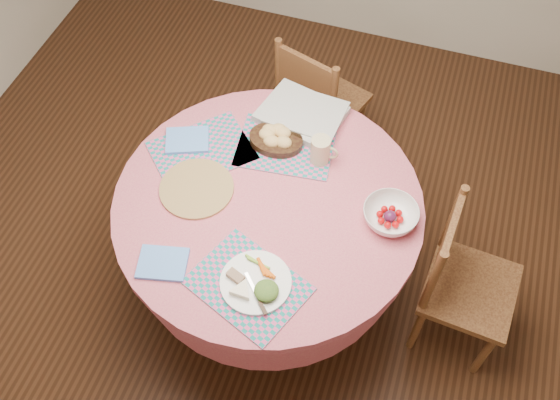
{
  "coord_description": "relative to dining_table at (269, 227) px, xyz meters",
  "views": [
    {
      "loc": [
        0.49,
        -1.33,
        2.78
      ],
      "look_at": [
        0.05,
        0.0,
        0.78
      ],
      "focal_mm": 40.0,
      "sensor_mm": 36.0,
      "label": 1
    }
  ],
  "objects": [
    {
      "name": "chair_back",
      "position": [
        -0.04,
        0.88,
        -0.11
      ],
      "size": [
        0.49,
        0.48,
        0.85
      ],
      "rotation": [
        0.0,
        0.0,
        2.82
      ],
      "color": "brown",
      "rests_on": "ground"
    },
    {
      "name": "newspaper_stack",
      "position": [
        -0.0,
        0.47,
        0.22
      ],
      "size": [
        0.39,
        0.34,
        0.04
      ],
      "rotation": [
        0.0,
        0.0,
        -0.24
      ],
      "color": "silver",
      "rests_on": "dining_table"
    },
    {
      "name": "placemat_front",
      "position": [
        0.05,
        -0.38,
        0.2
      ],
      "size": [
        0.48,
        0.43,
        0.01
      ],
      "primitive_type": "cube",
      "rotation": [
        0.0,
        0.0,
        -0.38
      ],
      "color": "#17837F",
      "rests_on": "dining_table"
    },
    {
      "name": "ground",
      "position": [
        0.0,
        0.0,
        -0.56
      ],
      "size": [
        4.0,
        4.0,
        0.0
      ],
      "primitive_type": "plane",
      "color": "#331C0F",
      "rests_on": "ground"
    },
    {
      "name": "wicker_trivet",
      "position": [
        -0.29,
        -0.03,
        0.2
      ],
      "size": [
        0.3,
        0.3,
        0.01
      ],
      "primitive_type": "cylinder",
      "color": "#A68248",
      "rests_on": "dining_table"
    },
    {
      "name": "chair_right",
      "position": [
        0.83,
        0.07,
        -0.12
      ],
      "size": [
        0.4,
        0.42,
        0.84
      ],
      "rotation": [
        0.0,
        0.0,
        1.49
      ],
      "color": "brown",
      "rests_on": "ground"
    },
    {
      "name": "bread_bowl",
      "position": [
        -0.07,
        0.29,
        0.23
      ],
      "size": [
        0.23,
        0.23,
        0.08
      ],
      "color": "black",
      "rests_on": "placemat_back"
    },
    {
      "name": "placemat_left",
      "position": [
        -0.35,
        0.15,
        0.2
      ],
      "size": [
        0.49,
        0.5,
        0.01
      ],
      "primitive_type": "cube",
      "rotation": [
        0.0,
        0.0,
        0.79
      ],
      "color": "#17837F",
      "rests_on": "dining_table"
    },
    {
      "name": "napkin_near",
      "position": [
        -0.28,
        -0.39,
        0.2
      ],
      "size": [
        0.21,
        0.18,
        0.01
      ],
      "primitive_type": "cube",
      "rotation": [
        0.0,
        0.0,
        0.23
      ],
      "color": "#5E97F4",
      "rests_on": "dining_table"
    },
    {
      "name": "dining_table",
      "position": [
        0.0,
        0.0,
        0.0
      ],
      "size": [
        1.24,
        1.24,
        0.75
      ],
      "color": "#D3626F",
      "rests_on": "ground"
    },
    {
      "name": "placemat_back",
      "position": [
        -0.02,
        0.29,
        0.2
      ],
      "size": [
        0.43,
        0.34,
        0.01
      ],
      "primitive_type": "cube",
      "rotation": [
        0.0,
        0.0,
        0.11
      ],
      "color": "#17837F",
      "rests_on": "dining_table"
    },
    {
      "name": "fruit_bowl",
      "position": [
        0.48,
        0.06,
        0.23
      ],
      "size": [
        0.25,
        0.25,
        0.07
      ],
      "rotation": [
        0.0,
        0.0,
        -0.16
      ],
      "color": "white",
      "rests_on": "dining_table"
    },
    {
      "name": "dinner_plate",
      "position": [
        0.08,
        -0.37,
        0.22
      ],
      "size": [
        0.26,
        0.26,
        0.05
      ],
      "rotation": [
        0.0,
        0.0,
        -0.37
      ],
      "color": "white",
      "rests_on": "placemat_front"
    },
    {
      "name": "napkin_far",
      "position": [
        -0.42,
        0.18,
        0.21
      ],
      "size": [
        0.22,
        0.2,
        0.01
      ],
      "primitive_type": "cube",
      "rotation": [
        0.0,
        0.0,
        0.38
      ],
      "color": "#5E97F4",
      "rests_on": "placemat_left"
    },
    {
      "name": "latte_mug",
      "position": [
        0.14,
        0.26,
        0.26
      ],
      "size": [
        0.12,
        0.08,
        0.12
      ],
      "color": "beige",
      "rests_on": "placemat_back"
    }
  ]
}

